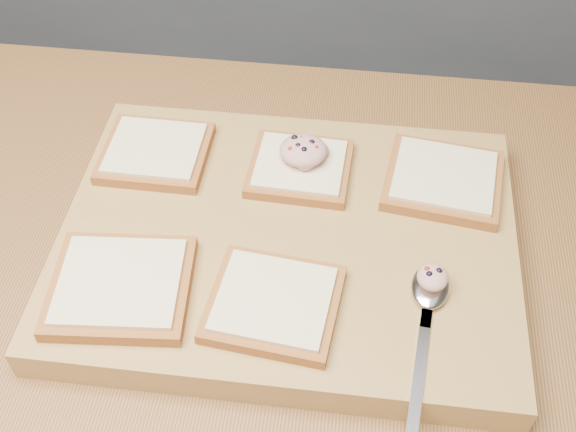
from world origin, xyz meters
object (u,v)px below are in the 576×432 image
(cutting_board, at_px, (288,242))
(tuna_salad_dollop, at_px, (303,150))
(bread_far_center, at_px, (300,168))
(spoon, at_px, (429,298))

(cutting_board, height_order, tuna_salad_dollop, tuna_salad_dollop)
(bread_far_center, bearing_deg, tuna_salad_dollop, 67.84)
(cutting_board, xyz_separation_m, spoon, (0.14, -0.07, 0.02))
(tuna_salad_dollop, xyz_separation_m, spoon, (0.14, -0.16, -0.02))
(tuna_salad_dollop, relative_size, spoon, 0.28)
(bread_far_center, bearing_deg, spoon, -48.36)
(spoon, bearing_deg, tuna_salad_dollop, 129.96)
(tuna_salad_dollop, height_order, spoon, tuna_salad_dollop)
(cutting_board, xyz_separation_m, bread_far_center, (0.00, 0.09, 0.03))
(cutting_board, distance_m, spoon, 0.16)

